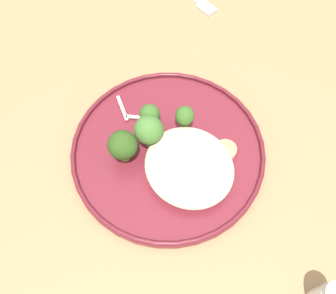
% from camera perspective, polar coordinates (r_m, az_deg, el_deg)
% --- Properties ---
extents(ground, '(6.00, 6.00, 0.00)m').
position_cam_1_polar(ground, '(1.28, 2.17, -16.05)').
color(ground, '#665B51').
extents(wooden_dining_table, '(1.40, 1.00, 0.74)m').
position_cam_1_polar(wooden_dining_table, '(0.65, 4.10, -3.48)').
color(wooden_dining_table, '#9E754C').
rests_on(wooden_dining_table, ground).
extents(dinner_plate, '(0.29, 0.29, 0.02)m').
position_cam_1_polar(dinner_plate, '(0.57, -0.00, -0.55)').
color(dinner_plate, maroon).
rests_on(dinner_plate, wooden_dining_table).
extents(noodle_bed, '(0.13, 0.12, 0.04)m').
position_cam_1_polar(noodle_bed, '(0.53, 3.22, -2.93)').
color(noodle_bed, beige).
rests_on(noodle_bed, dinner_plate).
extents(seared_scallop_right_edge, '(0.03, 0.03, 0.02)m').
position_cam_1_polar(seared_scallop_right_edge, '(0.56, 8.66, -0.53)').
color(seared_scallop_right_edge, '#E5C689').
rests_on(seared_scallop_right_edge, dinner_plate).
extents(seared_scallop_half_hidden, '(0.02, 0.02, 0.02)m').
position_cam_1_polar(seared_scallop_half_hidden, '(0.54, 2.24, -1.88)').
color(seared_scallop_half_hidden, '#E5C689').
rests_on(seared_scallop_half_hidden, dinner_plate).
extents(seared_scallop_tilted_round, '(0.03, 0.03, 0.01)m').
position_cam_1_polar(seared_scallop_tilted_round, '(0.54, 4.27, -4.07)').
color(seared_scallop_tilted_round, beige).
rests_on(seared_scallop_tilted_round, dinner_plate).
extents(seared_scallop_left_edge, '(0.03, 0.03, 0.01)m').
position_cam_1_polar(seared_scallop_left_edge, '(0.53, 2.12, -5.26)').
color(seared_scallop_left_edge, '#DBB77A').
rests_on(seared_scallop_left_edge, dinner_plate).
extents(seared_scallop_on_noodles, '(0.03, 0.03, 0.01)m').
position_cam_1_polar(seared_scallop_on_noodles, '(0.55, 8.00, -2.57)').
color(seared_scallop_on_noodles, beige).
rests_on(seared_scallop_on_noodles, dinner_plate).
extents(broccoli_floret_front_edge, '(0.03, 0.03, 0.05)m').
position_cam_1_polar(broccoli_floret_front_edge, '(0.56, -2.78, 4.90)').
color(broccoli_floret_front_edge, '#7A994C').
rests_on(broccoli_floret_front_edge, dinner_plate).
extents(broccoli_floret_right_tilted, '(0.03, 0.03, 0.05)m').
position_cam_1_polar(broccoli_floret_right_tilted, '(0.55, 2.24, 4.33)').
color(broccoli_floret_right_tilted, '#89A356').
rests_on(broccoli_floret_right_tilted, dinner_plate).
extents(broccoli_floret_beside_noodles, '(0.04, 0.04, 0.06)m').
position_cam_1_polar(broccoli_floret_beside_noodles, '(0.53, -6.87, 0.21)').
color(broccoli_floret_beside_noodles, '#89A356').
rests_on(broccoli_floret_beside_noodles, dinner_plate).
extents(broccoli_floret_near_rim, '(0.04, 0.04, 0.06)m').
position_cam_1_polar(broccoli_floret_near_rim, '(0.53, -2.94, 2.57)').
color(broccoli_floret_near_rim, '#89A356').
rests_on(broccoli_floret_near_rim, dinner_plate).
extents(onion_sliver_pale_crescent, '(0.05, 0.02, 0.00)m').
position_cam_1_polar(onion_sliver_pale_crescent, '(0.60, -6.92, 5.86)').
color(onion_sliver_pale_crescent, silver).
rests_on(onion_sliver_pale_crescent, dinner_plate).
extents(onion_sliver_curled_piece, '(0.03, 0.03, 0.00)m').
position_cam_1_polar(onion_sliver_curled_piece, '(0.59, -4.47, 4.47)').
color(onion_sliver_curled_piece, silver).
rests_on(onion_sliver_curled_piece, dinner_plate).
extents(onion_sliver_long_sliver, '(0.02, 0.04, 0.00)m').
position_cam_1_polar(onion_sliver_long_sliver, '(0.56, 0.59, 0.01)').
color(onion_sliver_long_sliver, silver).
rests_on(onion_sliver_long_sliver, dinner_plate).
extents(onion_sliver_short_strip, '(0.04, 0.03, 0.00)m').
position_cam_1_polar(onion_sliver_short_strip, '(0.58, -2.36, 3.47)').
color(onion_sliver_short_strip, silver).
rests_on(onion_sliver_short_strip, dinner_plate).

